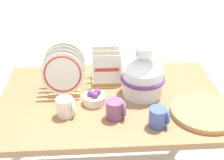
% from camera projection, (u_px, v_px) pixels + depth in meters
% --- Properties ---
extents(display_table, '(1.23, 0.81, 0.65)m').
position_uv_depth(display_table, '(112.00, 109.00, 1.76)').
color(display_table, olive).
rests_on(display_table, ground_plane).
extents(ceramic_vase, '(0.25, 0.25, 0.30)m').
position_uv_depth(ceramic_vase, '(143.00, 74.00, 1.69)').
color(ceramic_vase, silver).
rests_on(ceramic_vase, display_table).
extents(dish_rack_round_plates, '(0.23, 0.19, 0.26)m').
position_uv_depth(dish_rack_round_plates, '(64.00, 74.00, 1.72)').
color(dish_rack_round_plates, tan).
rests_on(dish_rack_round_plates, display_table).
extents(dish_rack_square_plates, '(0.17, 0.18, 0.19)m').
position_uv_depth(dish_rack_square_plates, '(106.00, 72.00, 1.86)').
color(dish_rack_square_plates, tan).
rests_on(dish_rack_square_plates, display_table).
extents(wicker_charger_stack, '(0.34, 0.34, 0.03)m').
position_uv_depth(wicker_charger_stack, '(205.00, 112.00, 1.57)').
color(wicker_charger_stack, tan).
rests_on(wicker_charger_stack, display_table).
extents(mug_plum_glaze, '(0.09, 0.09, 0.10)m').
position_uv_depth(mug_plum_glaze, '(116.00, 109.00, 1.53)').
color(mug_plum_glaze, '#7A4770').
rests_on(mug_plum_glaze, display_table).
extents(mug_cobalt_glaze, '(0.09, 0.09, 0.10)m').
position_uv_depth(mug_cobalt_glaze, '(159.00, 117.00, 1.48)').
color(mug_cobalt_glaze, '#42569E').
rests_on(mug_cobalt_glaze, display_table).
extents(mug_cream_glaze, '(0.09, 0.09, 0.10)m').
position_uv_depth(mug_cream_glaze, '(66.00, 107.00, 1.55)').
color(mug_cream_glaze, silver).
rests_on(mug_cream_glaze, display_table).
extents(fruit_bowl, '(0.12, 0.12, 0.08)m').
position_uv_depth(fruit_bowl, '(94.00, 98.00, 1.66)').
color(fruit_bowl, silver).
rests_on(fruit_bowl, display_table).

